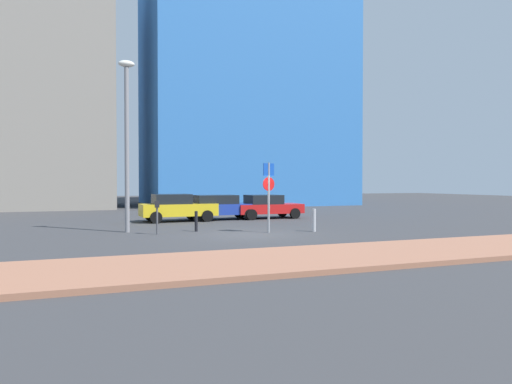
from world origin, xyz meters
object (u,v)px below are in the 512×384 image
parked_car_blue (219,207)px  street_lamp (127,132)px  traffic_bollard_mid (314,220)px  traffic_bollard_near (196,221)px  parked_car_yellow (177,207)px  parking_meter (157,213)px  parking_sign_post (269,189)px  parked_car_red (266,206)px

parked_car_blue → street_lamp: 8.43m
traffic_bollard_mid → traffic_bollard_near: bearing=158.7°
parked_car_yellow → parking_meter: size_ratio=3.00×
parked_car_yellow → parked_car_blue: bearing=5.8°
parked_car_yellow → parking_sign_post: bearing=-69.7°
parked_car_yellow → parked_car_blue: (2.53, 0.26, -0.02)m
parked_car_blue → traffic_bollard_mid: (2.19, -7.77, -0.26)m
parked_car_red → parked_car_blue: bearing=179.2°
parking_sign_post → traffic_bollard_near: parking_sign_post is taller
parked_car_yellow → parked_car_red: size_ratio=1.02×
parked_car_red → traffic_bollard_mid: (-0.83, -7.73, -0.24)m
parked_car_yellow → parked_car_red: parked_car_yellow is taller
street_lamp → traffic_bollard_near: street_lamp is taller
parking_sign_post → parking_meter: size_ratio=2.16×
parked_car_blue → parked_car_red: (3.03, -0.04, -0.02)m
parked_car_red → traffic_bollard_mid: parked_car_red is taller
parking_sign_post → traffic_bollard_near: size_ratio=3.35×
parking_meter → traffic_bollard_near: bearing=18.0°
parked_car_blue → parked_car_red: 3.03m
parked_car_yellow → street_lamp: bearing=-122.5°
street_lamp → traffic_bollard_mid: 9.13m
parking_sign_post → parked_car_red: bearing=68.7°
parked_car_yellow → traffic_bollard_near: size_ratio=4.66×
parking_meter → street_lamp: bearing=129.6°
parked_car_red → traffic_bollard_near: parked_car_red is taller
parked_car_yellow → parking_meter: bearing=-107.9°
parked_car_red → parking_sign_post: size_ratio=1.36×
street_lamp → parking_meter: bearing=-50.4°
parked_car_red → traffic_bollard_near: (-5.74, -5.82, -0.29)m
street_lamp → traffic_bollard_near: bearing=-14.3°
traffic_bollard_mid → parked_car_blue: bearing=105.8°
parked_car_red → street_lamp: size_ratio=0.55×
parking_sign_post → parking_meter: bearing=167.7°
traffic_bollard_mid → parking_sign_post: bearing=171.4°
parked_car_yellow → parking_meter: 6.51m
traffic_bollard_near → street_lamp: bearing=165.7°
traffic_bollard_near → traffic_bollard_mid: size_ratio=0.90×
parked_car_red → parking_meter: parked_car_red is taller
parked_car_yellow → parking_sign_post: size_ratio=1.39×
parked_car_yellow → traffic_bollard_near: parked_car_yellow is taller
parking_sign_post → traffic_bollard_mid: parking_sign_post is taller
parked_car_blue → parking_sign_post: parking_sign_post is taller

